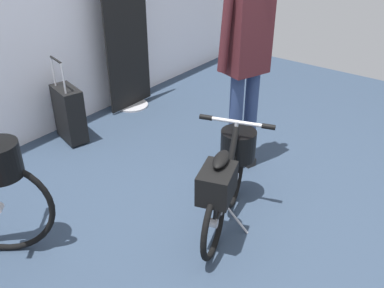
{
  "coord_description": "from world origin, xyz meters",
  "views": [
    {
      "loc": [
        -2.09,
        -1.3,
        2.05
      ],
      "look_at": [
        -0.02,
        0.29,
        0.55
      ],
      "focal_mm": 39.86,
      "sensor_mm": 36.0,
      "label": 1
    }
  ],
  "objects_px": {
    "floor_banner_stand": "(128,50)",
    "rolling_suitcase": "(69,113)",
    "folding_bike_foreground": "(228,176)",
    "visitor_near_wall": "(247,50)"
  },
  "relations": [
    {
      "from": "floor_banner_stand",
      "to": "folding_bike_foreground",
      "type": "relative_size",
      "value": 1.46
    },
    {
      "from": "folding_bike_foreground",
      "to": "visitor_near_wall",
      "type": "height_order",
      "value": "visitor_near_wall"
    },
    {
      "from": "folding_bike_foreground",
      "to": "visitor_near_wall",
      "type": "relative_size",
      "value": 0.56
    },
    {
      "from": "floor_banner_stand",
      "to": "folding_bike_foreground",
      "type": "bearing_deg",
      "value": -117.54
    },
    {
      "from": "floor_banner_stand",
      "to": "rolling_suitcase",
      "type": "height_order",
      "value": "floor_banner_stand"
    },
    {
      "from": "floor_banner_stand",
      "to": "folding_bike_foreground",
      "type": "distance_m",
      "value": 2.22
    },
    {
      "from": "floor_banner_stand",
      "to": "visitor_near_wall",
      "type": "bearing_deg",
      "value": -101.26
    },
    {
      "from": "floor_banner_stand",
      "to": "folding_bike_foreground",
      "type": "xyz_separation_m",
      "value": [
        -1.02,
        -1.96,
        -0.25
      ]
    },
    {
      "from": "folding_bike_foreground",
      "to": "rolling_suitcase",
      "type": "height_order",
      "value": "rolling_suitcase"
    },
    {
      "from": "floor_banner_stand",
      "to": "rolling_suitcase",
      "type": "xyz_separation_m",
      "value": [
        -0.91,
        -0.09,
        -0.37
      ]
    }
  ]
}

